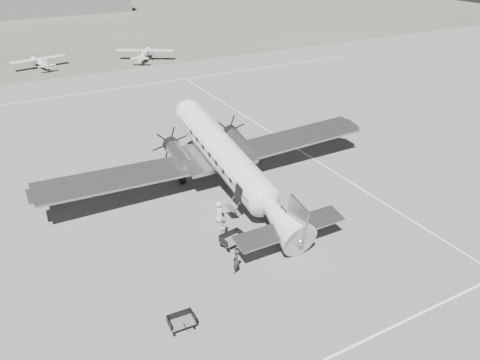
# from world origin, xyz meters

# --- Properties ---
(ground) EXTENTS (260.00, 260.00, 0.00)m
(ground) POSITION_xyz_m (0.00, 0.00, 0.00)
(ground) COLOR slate
(ground) RESTS_ON ground
(taxi_line_near) EXTENTS (60.00, 0.15, 0.01)m
(taxi_line_near) POSITION_xyz_m (0.00, -14.00, 0.01)
(taxi_line_near) COLOR white
(taxi_line_near) RESTS_ON ground
(taxi_line_right) EXTENTS (0.15, 80.00, 0.01)m
(taxi_line_right) POSITION_xyz_m (12.00, 0.00, 0.01)
(taxi_line_right) COLOR white
(taxi_line_right) RESTS_ON ground
(taxi_line_horizon) EXTENTS (90.00, 0.15, 0.01)m
(taxi_line_horizon) POSITION_xyz_m (0.00, 40.00, 0.01)
(taxi_line_horizon) COLOR white
(taxi_line_horizon) RESTS_ON ground
(grass_infield) EXTENTS (260.00, 90.00, 0.01)m
(grass_infield) POSITION_xyz_m (0.00, 95.00, 0.00)
(grass_infield) COLOR #656355
(grass_infield) RESTS_ON ground
(hangar_main) EXTENTS (42.00, 14.00, 6.60)m
(hangar_main) POSITION_xyz_m (5.00, 120.00, 3.30)
(hangar_main) COLOR slate
(hangar_main) RESTS_ON ground
(dc3_airliner) EXTENTS (31.68, 22.07, 6.01)m
(dc3_airliner) POSITION_xyz_m (1.31, 4.60, 3.01)
(dc3_airliner) COLOR #A5A5A7
(dc3_airliner) RESTS_ON ground
(light_plane_left) EXTENTS (10.38, 9.02, 1.89)m
(light_plane_left) POSITION_xyz_m (-6.95, 57.40, 0.95)
(light_plane_left) COLOR silver
(light_plane_left) RESTS_ON ground
(light_plane_right) EXTENTS (13.02, 12.35, 2.12)m
(light_plane_right) POSITION_xyz_m (10.25, 54.35, 1.06)
(light_plane_right) COLOR silver
(light_plane_right) RESTS_ON ground
(baggage_cart_near) EXTENTS (2.00, 1.56, 1.02)m
(baggage_cart_near) POSITION_xyz_m (-2.11, -2.50, 0.51)
(baggage_cart_near) COLOR #575757
(baggage_cart_near) RESTS_ON ground
(baggage_cart_far) EXTENTS (1.64, 1.20, 0.90)m
(baggage_cart_far) POSITION_xyz_m (-8.42, -8.21, 0.45)
(baggage_cart_far) COLOR #575757
(baggage_cart_far) RESTS_ON ground
(ground_crew) EXTENTS (0.80, 0.74, 1.84)m
(ground_crew) POSITION_xyz_m (-3.30, -5.28, 0.92)
(ground_crew) COLOR #2A2A2A
(ground_crew) RESTS_ON ground
(ramp_agent) EXTENTS (0.65, 0.81, 1.59)m
(ramp_agent) POSITION_xyz_m (-2.01, -1.00, 0.79)
(ramp_agent) COLOR silver
(ramp_agent) RESTS_ON ground
(passenger) EXTENTS (0.61, 0.90, 1.78)m
(passenger) POSITION_xyz_m (-1.51, 0.86, 0.89)
(passenger) COLOR silver
(passenger) RESTS_ON ground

